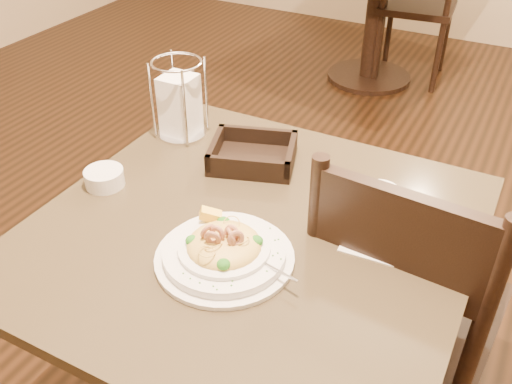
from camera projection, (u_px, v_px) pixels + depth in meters
The scene contains 9 objects.
main_table at pixel (252, 305), 1.35m from camera, with size 0.90×0.90×0.74m.
dining_chair_near at pixel (402, 309), 1.35m from camera, with size 0.45×0.45×0.93m.
dining_chair_far at pixel (418, 1), 3.35m from camera, with size 0.46×0.46×0.93m.
pasta_bowl at pixel (224, 250), 1.12m from camera, with size 0.31×0.28×0.09m.
drink_glass at pixel (377, 217), 1.14m from camera, with size 0.12×0.12×0.13m.
bread_basket at pixel (253, 156), 1.42m from camera, with size 0.25×0.22×0.06m.
napkin_caddy at pixel (180, 104), 1.50m from camera, with size 0.13×0.13×0.21m.
side_plate at pixel (376, 222), 1.22m from camera, with size 0.18×0.18×0.01m, color white.
butter_ramekin at pixel (104, 178), 1.34m from camera, with size 0.09×0.09×0.04m, color white.
Camera 1 is at (0.45, -0.84, 1.50)m, focal length 40.00 mm.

